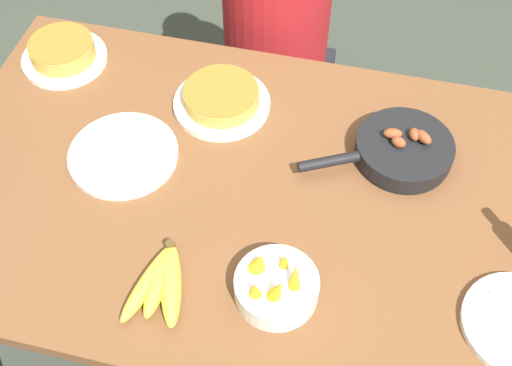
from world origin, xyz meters
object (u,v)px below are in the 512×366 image
at_px(frittata_plate_side, 63,53).
at_px(empty_plate_near_front, 123,155).
at_px(person_figure, 275,66).
at_px(banana_bunch, 161,281).
at_px(frittata_plate_center, 222,99).
at_px(fruit_bowl_mango, 276,286).
at_px(skillet, 402,150).

relative_size(frittata_plate_side, empty_plate_near_front, 0.87).
height_order(empty_plate_near_front, person_figure, person_figure).
relative_size(banana_bunch, frittata_plate_side, 0.91).
bearing_deg(frittata_plate_center, fruit_bowl_mango, -62.97).
distance_m(fruit_bowl_mango, person_figure, 0.96).
distance_m(skillet, frittata_plate_side, 0.90).
bearing_deg(fruit_bowl_mango, banana_bunch, -170.69).
relative_size(skillet, frittata_plate_center, 1.42).
relative_size(skillet, frittata_plate_side, 1.54).
relative_size(skillet, person_figure, 0.30).
relative_size(frittata_plate_center, fruit_bowl_mango, 1.43).
xyz_separation_m(frittata_plate_side, fruit_bowl_mango, (0.68, -0.53, 0.00)).
height_order(skillet, person_figure, person_figure).
bearing_deg(frittata_plate_center, banana_bunch, -88.25).
bearing_deg(banana_bunch, person_figure, 88.26).
xyz_separation_m(banana_bunch, empty_plate_near_front, (-0.19, 0.30, -0.01)).
relative_size(empty_plate_near_front, person_figure, 0.22).
relative_size(frittata_plate_center, empty_plate_near_front, 0.94).
bearing_deg(skillet, person_figure, -78.16).
height_order(frittata_plate_side, fruit_bowl_mango, fruit_bowl_mango).
xyz_separation_m(frittata_plate_center, empty_plate_near_front, (-0.18, -0.21, -0.02)).
bearing_deg(frittata_plate_side, person_figure, 37.08).
bearing_deg(empty_plate_near_front, fruit_bowl_mango, -31.94).
xyz_separation_m(skillet, frittata_plate_side, (-0.89, 0.12, 0.00)).
bearing_deg(person_figure, fruit_bowl_mango, -77.69).
bearing_deg(person_figure, empty_plate_near_front, -109.13).
distance_m(frittata_plate_center, fruit_bowl_mango, 0.53).
height_order(frittata_plate_side, empty_plate_near_front, frittata_plate_side).
bearing_deg(frittata_plate_side, fruit_bowl_mango, -37.90).
xyz_separation_m(frittata_plate_side, person_figure, (0.49, 0.37, -0.27)).
xyz_separation_m(banana_bunch, skillet, (0.43, 0.45, 0.01)).
bearing_deg(fruit_bowl_mango, frittata_plate_center, 117.03).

